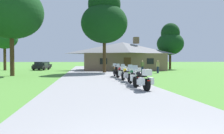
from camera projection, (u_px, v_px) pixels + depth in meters
The scene contains 16 objects.
ground_plane at pixel (94, 76), 22.42m from camera, with size 500.00×500.00×0.00m, color #4C8433.
asphalt_driveway at pixel (95, 77), 20.44m from camera, with size 6.40×80.00×0.06m, color gray.
motorcycle_black_nearest_to_camera at pixel (143, 80), 11.20m from camera, with size 0.92×2.08×1.30m.
motorcycle_green_second_in_row at pixel (135, 77), 13.33m from camera, with size 0.77×2.08×1.30m.
motorcycle_yellow_third_in_row at pixel (127, 74), 15.66m from camera, with size 0.91×2.08×1.30m.
motorcycle_red_fourth_in_row at pixel (122, 72), 18.04m from camera, with size 0.90×2.08×1.30m.
motorcycle_orange_farthest_in_row at pixel (116, 71), 20.29m from camera, with size 0.73×2.08×1.30m.
stone_lodge at pixel (123, 56), 35.65m from camera, with size 13.84×7.94×5.68m.
bystander_olive_shirt_near_lodge at pixel (142, 66), 27.45m from camera, with size 0.51×0.34×1.67m.
bystander_tan_shirt_beside_signpost at pixel (158, 66), 27.17m from camera, with size 0.36×0.50×1.67m.
tree_left_far at pixel (4, 35), 34.56m from camera, with size 4.18×4.18×8.62m.
tree_right_of_lodge at pixel (170, 41), 39.20m from camera, with size 4.97×4.97×8.67m.
tree_by_lodge_front at pixel (104, 18), 27.51m from camera, with size 6.14×6.14×11.30m.
tree_left_near at pixel (11, 5), 22.01m from camera, with size 6.63×6.63×11.91m.
parked_black_suv_far_left at pixel (42, 65), 41.32m from camera, with size 3.02×4.93×1.40m.
parked_black_sedan_far_left at pixel (41, 66), 35.96m from camera, with size 2.37×4.40×1.20m.
Camera 1 is at (-1.16, -2.44, 1.62)m, focal length 33.47 mm.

